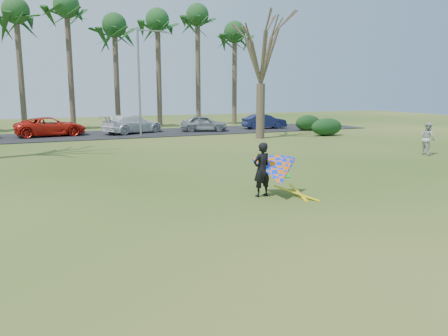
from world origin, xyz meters
name	(u,v)px	position (x,y,z in m)	size (l,w,h in m)	color
ground	(253,218)	(0.00, 0.00, 0.00)	(100.00, 100.00, 0.00)	#1C4A10
parking_strip	(107,135)	(0.00, 25.00, 0.03)	(46.00, 7.00, 0.06)	black
palm_4	(16,12)	(-6.00, 31.00, 9.85)	(4.84, 4.84, 11.54)	#453829
palm_5	(66,7)	(-2.00, 31.00, 10.52)	(4.84, 4.84, 12.24)	#453529
palm_6	(114,27)	(2.00, 31.00, 9.17)	(4.84, 4.84, 10.84)	#453729
palm_7	(157,22)	(6.00, 31.00, 9.85)	(4.84, 4.84, 11.54)	#4E3D2E
palm_8	(197,17)	(10.00, 31.00, 10.52)	(4.84, 4.84, 12.24)	brown
palm_9	(235,33)	(14.00, 31.00, 9.17)	(4.84, 4.84, 10.84)	#47392B
bare_tree_right	(261,47)	(10.00, 18.00, 6.57)	(6.27, 6.27, 9.21)	brown
streetlight	(141,77)	(2.16, 22.00, 4.46)	(2.28, 0.18, 8.00)	gray
hedge_near	(327,127)	(15.67, 17.54, 0.69)	(2.74, 1.24, 1.37)	#133416
hedge_far	(308,123)	(16.86, 21.81, 0.68)	(2.46, 1.16, 1.37)	black
car_2	(51,127)	(-4.14, 25.41, 0.78)	(2.39, 5.19, 1.44)	red
car_3	(133,124)	(2.08, 25.15, 0.81)	(2.11, 5.18, 1.50)	white
car_4	(204,123)	(8.00, 24.41, 0.74)	(1.60, 3.98, 1.36)	gray
car_5	(264,121)	(14.04, 24.63, 0.72)	(1.40, 4.00, 1.32)	#19204D
pedestrian_a	(428,139)	(14.46, 6.92, 0.90)	(0.87, 0.68, 1.80)	beige
kite_flyer	(275,172)	(1.84, 1.94, 0.86)	(2.13, 2.39, 2.02)	black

